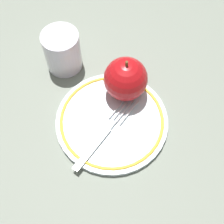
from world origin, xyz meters
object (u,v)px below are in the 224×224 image
plate (112,119)px  fork (104,134)px  drinking_glass (64,50)px  apple_red_whole (126,79)px

plate → fork: fork is taller
fork → drinking_glass: (-0.19, 0.03, 0.03)m
plate → drinking_glass: drinking_glass is taller
apple_red_whole → drinking_glass: (-0.13, -0.05, -0.01)m
apple_red_whole → fork: size_ratio=0.53×
plate → fork: bearing=-57.9°
plate → drinking_glass: size_ratio=2.44×
apple_red_whole → drinking_glass: 0.15m
apple_red_whole → fork: (0.05, -0.09, -0.04)m
fork → drinking_glass: drinking_glass is taller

